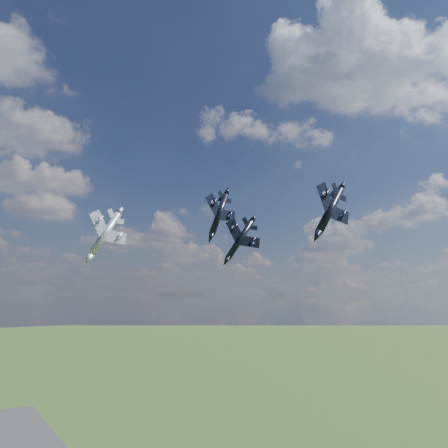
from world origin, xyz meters
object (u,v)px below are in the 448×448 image
jet_right_navy (330,210)px  jet_left_silver (105,234)px  jet_high_navy (219,214)px  jet_lead_navy (240,239)px

jet_right_navy → jet_left_silver: 42.55m
jet_right_navy → jet_high_navy: 27.95m
jet_lead_navy → jet_high_navy: bearing=89.1°
jet_lead_navy → jet_right_navy: jet_right_navy is taller
jet_right_navy → jet_left_silver: (-35.97, 22.26, -4.66)m
jet_lead_navy → jet_high_navy: (3.11, 12.86, 7.49)m
jet_lead_navy → jet_left_silver: (-24.72, 8.51, 0.22)m
jet_left_silver → jet_high_navy: bearing=-3.5°
jet_lead_navy → jet_right_navy: (11.25, -13.75, 4.88)m
jet_right_navy → jet_high_navy: jet_high_navy is taller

